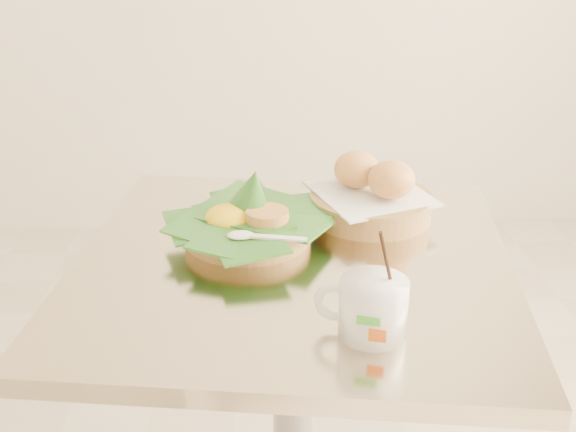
{
  "coord_description": "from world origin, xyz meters",
  "views": [
    {
      "loc": [
        0.07,
        -1.0,
        1.29
      ],
      "look_at": [
        0.12,
        0.05,
        0.82
      ],
      "focal_mm": 45.0,
      "sensor_mm": 36.0,
      "label": 1
    }
  ],
  "objects_px": {
    "bread_basket": "(371,196)",
    "coffee_mug": "(371,306)",
    "cafe_table": "(293,371)",
    "rice_basket": "(247,219)"
  },
  "relations": [
    {
      "from": "bread_basket",
      "to": "coffee_mug",
      "type": "xyz_separation_m",
      "value": [
        -0.06,
        -0.38,
        0.0
      ]
    },
    {
      "from": "rice_basket",
      "to": "coffee_mug",
      "type": "bearing_deg",
      "value": -61.49
    },
    {
      "from": "coffee_mug",
      "to": "rice_basket",
      "type": "bearing_deg",
      "value": 118.51
    },
    {
      "from": "cafe_table",
      "to": "bread_basket",
      "type": "xyz_separation_m",
      "value": [
        0.15,
        0.16,
        0.26
      ]
    },
    {
      "from": "cafe_table",
      "to": "bread_basket",
      "type": "relative_size",
      "value": 3.27
    },
    {
      "from": "rice_basket",
      "to": "cafe_table",
      "type": "bearing_deg",
      "value": -47.01
    },
    {
      "from": "cafe_table",
      "to": "bread_basket",
      "type": "height_order",
      "value": "bread_basket"
    },
    {
      "from": "rice_basket",
      "to": "coffee_mug",
      "type": "height_order",
      "value": "coffee_mug"
    },
    {
      "from": "rice_basket",
      "to": "bread_basket",
      "type": "xyz_separation_m",
      "value": [
        0.23,
        0.08,
        0.0
      ]
    },
    {
      "from": "rice_basket",
      "to": "bread_basket",
      "type": "relative_size",
      "value": 1.12
    }
  ]
}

